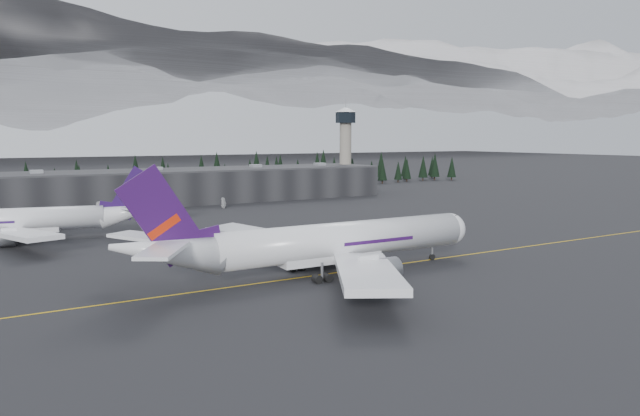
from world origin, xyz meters
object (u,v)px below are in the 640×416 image
control_tower (346,140)px  gse_vehicle_b (224,207)px  jet_parked (33,220)px  jet_main (316,243)px  terminal (183,186)px  gse_vehicle_a (101,214)px

control_tower → gse_vehicle_b: control_tower is taller
control_tower → jet_parked: size_ratio=0.64×
control_tower → jet_parked: control_tower is taller
jet_main → jet_parked: (-41.62, 65.08, -0.86)m
control_tower → jet_main: bearing=-124.2°
jet_main → gse_vehicle_b: bearing=79.5°
terminal → control_tower: control_tower is taller
terminal → jet_main: (-13.39, -126.87, -0.50)m
jet_main → terminal: bearing=84.7°
gse_vehicle_b → terminal: bearing=178.1°
control_tower → jet_main: control_tower is taller
control_tower → jet_parked: 146.43m
jet_main → gse_vehicle_a: (-20.84, 100.55, -5.14)m
jet_main → jet_parked: size_ratio=1.19×
terminal → jet_main: 127.57m
terminal → jet_main: jet_main is taller
terminal → gse_vehicle_b: (6.48, -26.20, -5.65)m
control_tower → gse_vehicle_b: 77.88m
terminal → jet_parked: size_ratio=2.71×
gse_vehicle_a → gse_vehicle_b: 40.71m
jet_main → gse_vehicle_b: size_ratio=18.27×
gse_vehicle_a → terminal: bearing=47.5°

